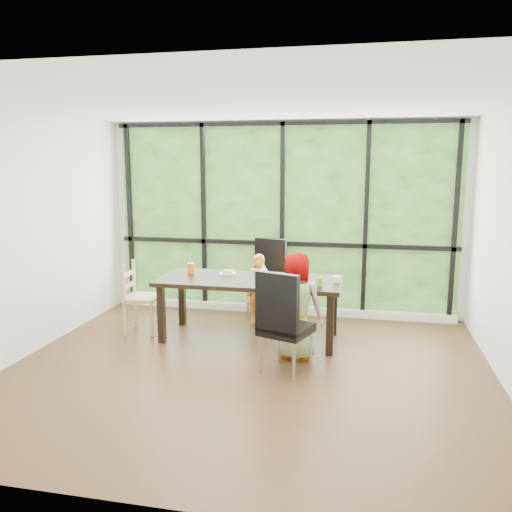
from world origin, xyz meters
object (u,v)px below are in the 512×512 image
at_px(dining_table, 250,309).
at_px(plate_near, 294,284).
at_px(orange_cup, 191,268).
at_px(chair_end_beech, 142,297).
at_px(child_older, 297,306).
at_px(child_toddler, 259,290).
at_px(tissue_box, 264,278).
at_px(green_cup, 320,282).
at_px(white_mug, 337,279).
at_px(chair_window_leather, 266,279).
at_px(chair_interior_leather, 286,322).
at_px(plate_far, 228,273).

distance_m(dining_table, plate_near, 0.71).
relative_size(dining_table, orange_cup, 16.53).
xyz_separation_m(chair_end_beech, child_older, (2.03, -0.49, 0.14)).
relative_size(child_toddler, child_older, 0.81).
xyz_separation_m(dining_table, tissue_box, (0.20, -0.13, 0.43)).
bearing_deg(child_toddler, green_cup, -32.55).
height_order(child_toddler, orange_cup, child_toddler).
distance_m(chair_end_beech, white_mug, 2.44).
bearing_deg(chair_window_leather, green_cup, -44.54).
bearing_deg(green_cup, orange_cup, 167.38).
xyz_separation_m(child_older, orange_cup, (-1.43, 0.65, 0.23)).
bearing_deg(orange_cup, child_older, -24.42).
distance_m(plate_near, tissue_box, 0.38).
xyz_separation_m(child_older, green_cup, (0.21, 0.28, 0.22)).
distance_m(child_toddler, plate_near, 0.99).
height_order(chair_interior_leather, child_toddler, chair_interior_leather).
relative_size(green_cup, white_mug, 1.39).
bearing_deg(tissue_box, chair_end_beech, 176.15).
distance_m(child_toddler, tissue_box, 0.78).
xyz_separation_m(child_toddler, plate_near, (0.56, -0.76, 0.28)).
distance_m(chair_window_leather, green_cup, 1.45).
bearing_deg(chair_window_leather, white_mug, -31.96).
xyz_separation_m(chair_window_leather, chair_end_beech, (-1.41, -0.95, -0.09)).
relative_size(chair_end_beech, child_older, 0.76).
xyz_separation_m(child_older, plate_near, (-0.09, 0.30, 0.17)).
bearing_deg(plate_far, chair_interior_leather, -51.53).
bearing_deg(chair_end_beech, dining_table, -93.79).
xyz_separation_m(dining_table, chair_end_beech, (-1.38, -0.02, 0.08)).
distance_m(child_toddler, child_older, 1.25).
bearing_deg(white_mug, chair_window_leather, 138.47).
bearing_deg(plate_far, dining_table, -33.88).
relative_size(chair_interior_leather, chair_end_beech, 1.20).
bearing_deg(chair_window_leather, plate_near, -55.05).
bearing_deg(plate_near, dining_table, 159.40).
height_order(orange_cup, white_mug, orange_cup).
bearing_deg(orange_cup, chair_window_leather, 44.23).
distance_m(dining_table, green_cup, 0.99).
distance_m(chair_interior_leather, child_older, 0.43).
relative_size(child_older, plate_near, 4.30).
xyz_separation_m(chair_window_leather, plate_far, (-0.36, -0.70, 0.22)).
bearing_deg(child_toddler, plate_near, -43.83).
bearing_deg(chair_end_beech, green_cup, -100.11).
height_order(chair_interior_leather, plate_far, chair_interior_leather).
bearing_deg(child_toddler, dining_table, -80.19).
xyz_separation_m(child_toddler, plate_far, (-0.33, -0.33, 0.28)).
bearing_deg(chair_window_leather, orange_cup, -126.20).
height_order(chair_window_leather, tissue_box, chair_window_leather).
bearing_deg(chair_interior_leather, child_older, -77.87).
relative_size(chair_end_beech, orange_cup, 6.79).
relative_size(dining_table, child_older, 1.86).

